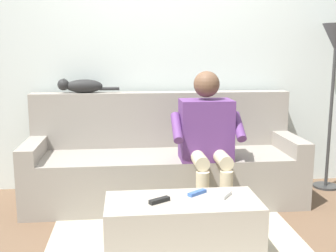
{
  "coord_description": "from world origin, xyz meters",
  "views": [
    {
      "loc": [
        0.34,
        3.41,
        1.32
      ],
      "look_at": [
        0.0,
        0.17,
        0.72
      ],
      "focal_mm": 44.27,
      "sensor_mm": 36.0,
      "label": 1
    }
  ],
  "objects_px": {
    "remote_black": "(159,200)",
    "remote_blue": "(197,193)",
    "couch": "(164,164)",
    "remote_white": "(226,195)",
    "cat_on_backrest": "(81,86)",
    "coffee_table": "(182,232)",
    "person_solo_seated": "(207,134)",
    "floor_lamp": "(335,52)"
  },
  "relations": [
    {
      "from": "cat_on_backrest",
      "to": "floor_lamp",
      "type": "distance_m",
      "value": 2.35
    },
    {
      "from": "remote_black",
      "to": "remote_blue",
      "type": "bearing_deg",
      "value": 173.35
    },
    {
      "from": "remote_white",
      "to": "cat_on_backrest",
      "type": "bearing_deg",
      "value": 71.42
    },
    {
      "from": "remote_white",
      "to": "coffee_table",
      "type": "bearing_deg",
      "value": 131.48
    },
    {
      "from": "coffee_table",
      "to": "remote_black",
      "type": "height_order",
      "value": "remote_black"
    },
    {
      "from": "person_solo_seated",
      "to": "cat_on_backrest",
      "type": "distance_m",
      "value": 1.25
    },
    {
      "from": "coffee_table",
      "to": "remote_white",
      "type": "xyz_separation_m",
      "value": [
        -0.27,
        -0.03,
        0.22
      ]
    },
    {
      "from": "couch",
      "to": "remote_blue",
      "type": "xyz_separation_m",
      "value": [
        -0.1,
        1.08,
        0.11
      ]
    },
    {
      "from": "coffee_table",
      "to": "remote_white",
      "type": "distance_m",
      "value": 0.35
    },
    {
      "from": "coffee_table",
      "to": "couch",
      "type": "bearing_deg",
      "value": -90.0
    },
    {
      "from": "coffee_table",
      "to": "person_solo_seated",
      "type": "xyz_separation_m",
      "value": [
        -0.31,
        -0.82,
        0.45
      ]
    },
    {
      "from": "remote_blue",
      "to": "remote_black",
      "type": "bearing_deg",
      "value": -12.05
    },
    {
      "from": "remote_white",
      "to": "floor_lamp",
      "type": "xyz_separation_m",
      "value": [
        -1.32,
        -1.28,
        0.87
      ]
    },
    {
      "from": "remote_black",
      "to": "remote_blue",
      "type": "relative_size",
      "value": 0.97
    },
    {
      "from": "couch",
      "to": "cat_on_backrest",
      "type": "bearing_deg",
      "value": -17.62
    },
    {
      "from": "couch",
      "to": "remote_black",
      "type": "bearing_deg",
      "value": 83.12
    },
    {
      "from": "cat_on_backrest",
      "to": "coffee_table",
      "type": "bearing_deg",
      "value": 117.48
    },
    {
      "from": "cat_on_backrest",
      "to": "remote_white",
      "type": "xyz_separation_m",
      "value": [
        -1.01,
        1.38,
        -0.57
      ]
    },
    {
      "from": "remote_black",
      "to": "remote_blue",
      "type": "distance_m",
      "value": 0.27
    },
    {
      "from": "remote_black",
      "to": "remote_white",
      "type": "relative_size",
      "value": 1.08
    },
    {
      "from": "remote_blue",
      "to": "floor_lamp",
      "type": "xyz_separation_m",
      "value": [
        -1.49,
        -1.22,
        0.87
      ]
    },
    {
      "from": "coffee_table",
      "to": "remote_black",
      "type": "distance_m",
      "value": 0.27
    },
    {
      "from": "couch",
      "to": "remote_white",
      "type": "xyz_separation_m",
      "value": [
        -0.27,
        1.14,
        0.11
      ]
    },
    {
      "from": "couch",
      "to": "cat_on_backrest",
      "type": "relative_size",
      "value": 4.31
    },
    {
      "from": "person_solo_seated",
      "to": "coffee_table",
      "type": "bearing_deg",
      "value": 69.2
    },
    {
      "from": "couch",
      "to": "remote_white",
      "type": "distance_m",
      "value": 1.18
    },
    {
      "from": "couch",
      "to": "cat_on_backrest",
      "type": "distance_m",
      "value": 1.03
    },
    {
      "from": "couch",
      "to": "remote_blue",
      "type": "relative_size",
      "value": 16.9
    },
    {
      "from": "couch",
      "to": "coffee_table",
      "type": "distance_m",
      "value": 1.18
    },
    {
      "from": "person_solo_seated",
      "to": "remote_white",
      "type": "distance_m",
      "value": 0.82
    },
    {
      "from": "couch",
      "to": "coffee_table",
      "type": "bearing_deg",
      "value": 90.0
    },
    {
      "from": "remote_blue",
      "to": "floor_lamp",
      "type": "distance_m",
      "value": 2.11
    },
    {
      "from": "person_solo_seated",
      "to": "cat_on_backrest",
      "type": "bearing_deg",
      "value": -29.39
    },
    {
      "from": "remote_white",
      "to": "remote_blue",
      "type": "distance_m",
      "value": 0.18
    },
    {
      "from": "coffee_table",
      "to": "cat_on_backrest",
      "type": "height_order",
      "value": "cat_on_backrest"
    },
    {
      "from": "remote_black",
      "to": "floor_lamp",
      "type": "height_order",
      "value": "floor_lamp"
    },
    {
      "from": "remote_black",
      "to": "remote_blue",
      "type": "xyz_separation_m",
      "value": [
        -0.25,
        -0.11,
        -0.0
      ]
    },
    {
      "from": "coffee_table",
      "to": "cat_on_backrest",
      "type": "distance_m",
      "value": 1.77
    },
    {
      "from": "person_solo_seated",
      "to": "cat_on_backrest",
      "type": "relative_size",
      "value": 2.1
    },
    {
      "from": "remote_white",
      "to": "remote_blue",
      "type": "relative_size",
      "value": 0.9
    },
    {
      "from": "remote_black",
      "to": "floor_lamp",
      "type": "xyz_separation_m",
      "value": [
        -1.74,
        -1.33,
        0.87
      ]
    },
    {
      "from": "coffee_table",
      "to": "remote_black",
      "type": "bearing_deg",
      "value": 9.04
    }
  ]
}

